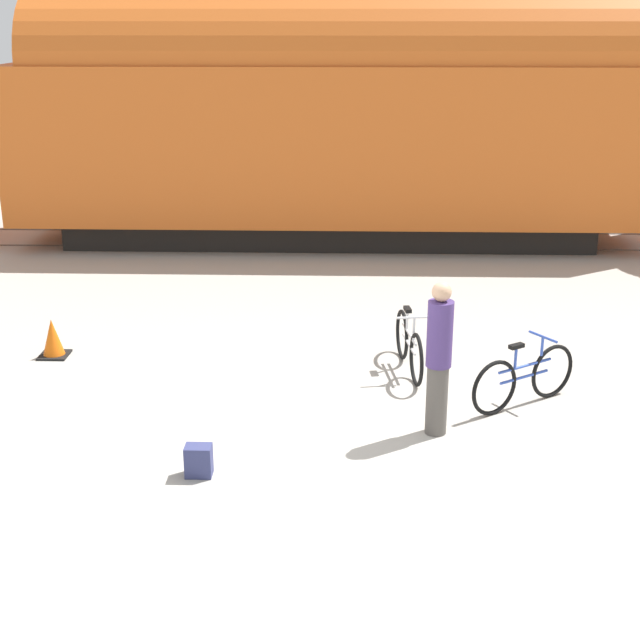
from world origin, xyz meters
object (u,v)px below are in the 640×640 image
at_px(bicycle_blue, 524,378).
at_px(traffic_cone, 53,339).
at_px(freight_train, 329,114).
at_px(person_in_purple, 439,357).
at_px(backpack, 199,461).
at_px(bicycle_silver, 409,345).

bearing_deg(bicycle_blue, traffic_cone, 166.76).
xyz_separation_m(freight_train, person_in_purple, (1.44, -9.27, -1.72)).
bearing_deg(bicycle_blue, backpack, -153.18).
height_order(freight_train, bicycle_silver, freight_train).
relative_size(freight_train, traffic_cone, 75.02).
height_order(freight_train, traffic_cone, freight_train).
xyz_separation_m(bicycle_blue, backpack, (-3.72, -1.88, -0.20)).
xyz_separation_m(bicycle_silver, person_in_purple, (0.20, -1.88, 0.56)).
xyz_separation_m(bicycle_silver, traffic_cone, (-4.99, 0.40, -0.12)).
relative_size(bicycle_silver, person_in_purple, 0.91).
xyz_separation_m(bicycle_silver, backpack, (-2.38, -2.97, -0.20)).
bearing_deg(person_in_purple, backpack, -145.64).
height_order(bicycle_silver, traffic_cone, bicycle_silver).
relative_size(bicycle_silver, traffic_cone, 3.01).
relative_size(freight_train, bicycle_blue, 29.17).
bearing_deg(bicycle_silver, freight_train, 99.57).
xyz_separation_m(bicycle_blue, person_in_purple, (-1.14, -0.79, 0.56)).
bearing_deg(bicycle_blue, freight_train, 106.97).
bearing_deg(traffic_cone, bicycle_blue, -13.24).
height_order(bicycle_blue, backpack, bicycle_blue).
bearing_deg(backpack, traffic_cone, 127.73).
height_order(bicycle_silver, backpack, bicycle_silver).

